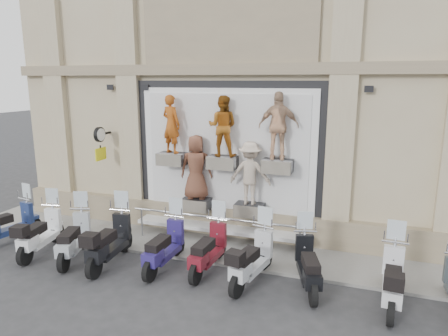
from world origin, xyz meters
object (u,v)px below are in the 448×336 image
Objects in this scene: guard_rail at (216,233)px; scooter_a at (8,216)px; scooter_h at (309,255)px; scooter_i at (394,269)px; clock_sign_bracket at (100,139)px; scooter_c at (73,229)px; scooter_d at (109,232)px; scooter_g at (252,249)px; scooter_f at (208,240)px; scooter_e at (164,237)px; scooter_b at (40,224)px.

scooter_a is at bearing -165.26° from guard_rail.
scooter_h is 0.97× the size of scooter_i.
clock_sign_bracket is at bearing 58.71° from scooter_a.
scooter_c is 1.06m from scooter_d.
scooter_d is at bearing -165.01° from scooter_g.
guard_rail is at bearing 144.84° from scooter_g.
scooter_h is at bearing 1.79° from scooter_f.
scooter_e is 0.99× the size of scooter_g.
guard_rail is at bearing 165.01° from scooter_i.
scooter_d reaches higher than guard_rail.
clock_sign_bracket is 0.51× the size of scooter_i.
scooter_g is at bearing -1.59° from scooter_d.
scooter_a is 1.01× the size of scooter_h.
scooter_e is (3.53, 0.28, -0.00)m from scooter_b.
scooter_i is (5.19, -0.00, 0.01)m from scooter_e.
scooter_i reaches higher than scooter_f.
scooter_a is at bearing 170.73° from scooter_d.
scooter_b is at bearing -174.44° from scooter_e.
scooter_d is 2.52m from scooter_f.
scooter_f is (0.30, -1.31, 0.34)m from guard_rail.
scooter_g reaches higher than scooter_b.
scooter_i reaches higher than scooter_h.
scooter_b reaches higher than scooter_e.
clock_sign_bracket reaches higher than scooter_c.
scooter_d reaches higher than scooter_h.
guard_rail is 2.51× the size of scooter_c.
scooter_a is 10.14m from scooter_i.
scooter_f is at bearing -179.61° from scooter_g.
scooter_a is 4.95m from scooter_e.
scooter_i is (4.41, -1.51, 0.35)m from guard_rail.
clock_sign_bracket is 8.77m from scooter_i.
scooter_g is (5.77, 0.26, 0.00)m from scooter_b.
scooter_d is at bearing -9.43° from scooter_b.
scooter_b is 1.00× the size of scooter_i.
clock_sign_bracket is at bearing 148.63° from scooter_e.
clock_sign_bracket is at bearing 173.16° from guard_rail.
scooter_d is 4.88m from scooter_h.
scooter_g is at bearing -20.47° from clock_sign_bracket.
scooter_d is 1.06× the size of scooter_i.
guard_rail is 2.53× the size of scooter_e.
scooter_e is at bearing -176.07° from scooter_i.
scooter_c is at bearing -73.71° from clock_sign_bracket.
scooter_a reaches higher than scooter_h.
clock_sign_bracket is 0.52× the size of scooter_h.
scooter_c is 1.03× the size of scooter_h.
scooter_h is at bearing -14.20° from scooter_c.
scooter_a is 6.04m from scooter_f.
scooter_d reaches higher than scooter_i.
scooter_b is at bearing 166.79° from scooter_h.
scooter_b is (1.42, -0.28, 0.02)m from scooter_a.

